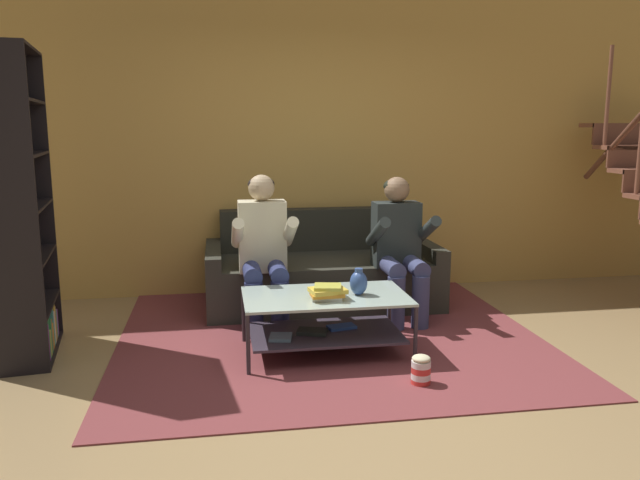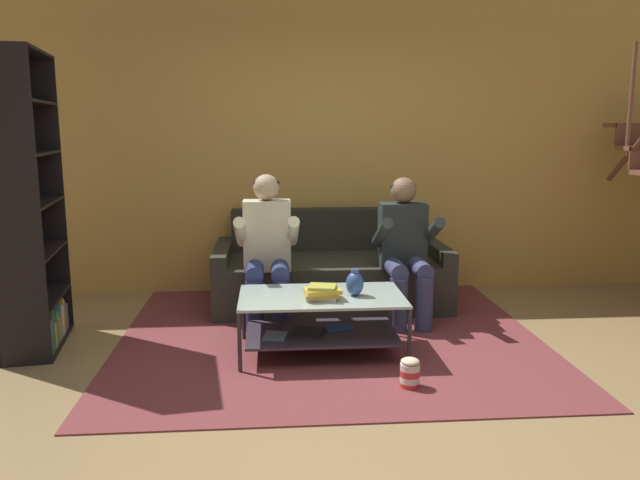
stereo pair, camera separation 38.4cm
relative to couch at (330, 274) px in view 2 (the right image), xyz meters
The scene contains 11 objects.
ground 1.93m from the couch, 94.31° to the right, with size 16.80×16.80×0.00m, color #A18357.
back_partition 1.31m from the couch, 104.46° to the left, with size 8.40×0.12×2.90m, color gold.
couch is the anchor object (origin of this frame).
person_seated_left 0.89m from the couch, 134.61° to the right, with size 0.50×0.58×1.22m.
person_seated_right 0.88m from the couch, 45.53° to the right, with size 0.50×0.58×1.18m.
coffee_table 1.28m from the couch, 98.44° to the right, with size 1.15×0.67×0.43m.
area_rug 0.81m from the couch, 96.83° to the right, with size 3.16×3.21×0.01m.
vase 1.32m from the couch, 87.77° to the right, with size 0.12×0.12×0.19m.
book_stack 1.41m from the couch, 97.71° to the right, with size 0.26×0.21×0.10m.
bookshelf 2.52m from the couch, 157.71° to the right, with size 0.45×0.90×2.11m.
popcorn_tub 1.94m from the couch, 80.66° to the right, with size 0.12×0.12×0.19m.
Camera 2 is at (-0.39, -3.57, 1.60)m, focal length 35.00 mm.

